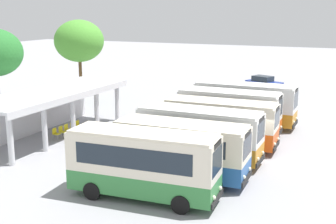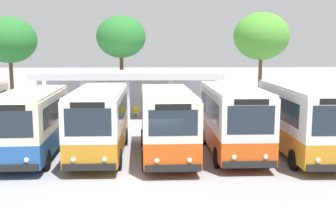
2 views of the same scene
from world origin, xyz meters
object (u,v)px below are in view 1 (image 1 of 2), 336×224
at_px(city_bus_fifth_blue, 229,111).
at_px(city_bus_fourth_amber, 220,122).
at_px(city_bus_second_in_row, 181,148).
at_px(waiting_chair_end_by_column, 56,133).
at_px(waiting_chair_middle_seat, 67,129).
at_px(city_bus_far_end_green, 245,103).
at_px(city_bus_middle_cream, 199,133).
at_px(waiting_chair_fifth_seat, 79,125).
at_px(parked_car_flank, 264,83).
at_px(waiting_chair_fourth_seat, 73,127).
at_px(waiting_chair_second_from_end, 62,131).
at_px(city_bus_nearest_orange, 143,162).

bearing_deg(city_bus_fifth_blue, city_bus_fourth_amber, -173.39).
xyz_separation_m(city_bus_second_in_row, city_bus_fourth_amber, (6.45, -0.16, 0.02)).
distance_m(waiting_chair_end_by_column, waiting_chair_middle_seat, 1.29).
relative_size(city_bus_second_in_row, city_bus_far_end_green, 0.93).
bearing_deg(city_bus_middle_cream, waiting_chair_fifth_seat, 76.44).
distance_m(city_bus_middle_cream, waiting_chair_middle_seat, 11.00).
relative_size(city_bus_second_in_row, city_bus_fourth_amber, 0.98).
relative_size(city_bus_middle_cream, waiting_chair_middle_seat, 8.90).
xyz_separation_m(parked_car_flank, waiting_chair_fourth_seat, (-24.86, 8.75, -0.30)).
bearing_deg(city_bus_middle_cream, city_bus_far_end_green, -1.49).
distance_m(city_bus_second_in_row, waiting_chair_second_from_end, 11.72).
height_order(city_bus_fourth_amber, parked_car_flank, city_bus_fourth_amber).
xyz_separation_m(waiting_chair_second_from_end, waiting_chair_middle_seat, (0.64, -0.00, 0.00)).
distance_m(waiting_chair_second_from_end, waiting_chair_middle_seat, 0.64).
distance_m(city_bus_second_in_row, waiting_chair_fifth_seat, 12.43).
bearing_deg(city_bus_nearest_orange, city_bus_fifth_blue, -1.81).
distance_m(city_bus_far_end_green, waiting_chair_fifth_seat, 13.17).
distance_m(city_bus_nearest_orange, city_bus_fourth_amber, 9.71).
xyz_separation_m(parked_car_flank, waiting_chair_second_from_end, (-26.15, 8.80, -0.30)).
xyz_separation_m(waiting_chair_end_by_column, waiting_chair_fourth_seat, (1.93, -0.11, 0.00)).
distance_m(city_bus_nearest_orange, waiting_chair_fifth_seat, 13.77).
height_order(city_bus_fifth_blue, waiting_chair_middle_seat, city_bus_fifth_blue).
xyz_separation_m(city_bus_nearest_orange, waiting_chair_second_from_end, (7.12, 10.36, -1.34)).
xyz_separation_m(city_bus_second_in_row, waiting_chair_fifth_seat, (5.83, 10.92, -1.23)).
bearing_deg(city_bus_fourth_amber, waiting_chair_fourth_seat, 96.54).
height_order(city_bus_nearest_orange, waiting_chair_second_from_end, city_bus_nearest_orange).
bearing_deg(parked_car_flank, city_bus_nearest_orange, -177.32).
relative_size(waiting_chair_end_by_column, waiting_chair_fifth_seat, 1.00).
distance_m(city_bus_nearest_orange, waiting_chair_second_from_end, 12.64).
bearing_deg(parked_car_flank, city_bus_middle_cream, -175.65).
distance_m(city_bus_far_end_green, waiting_chair_end_by_column, 14.82).
bearing_deg(waiting_chair_second_from_end, waiting_chair_fourth_seat, -2.34).
bearing_deg(waiting_chair_fifth_seat, parked_car_flank, -19.83).
bearing_deg(waiting_chair_fifth_seat, waiting_chair_fourth_seat, 178.42).
xyz_separation_m(city_bus_fourth_amber, city_bus_far_end_green, (6.45, 0.05, 0.10)).
xyz_separation_m(city_bus_fifth_blue, waiting_chair_second_from_end, (-5.79, 10.77, -1.31)).
bearing_deg(city_bus_middle_cream, parked_car_flank, 4.35).
bearing_deg(city_bus_nearest_orange, waiting_chair_fifth_seat, 48.67).
bearing_deg(parked_car_flank, city_bus_fifth_blue, -174.49).
distance_m(waiting_chair_end_by_column, waiting_chair_second_from_end, 0.65).
distance_m(city_bus_far_end_green, waiting_chair_second_from_end, 14.36).
distance_m(city_bus_middle_cream, waiting_chair_fifth_seat, 11.16).
relative_size(city_bus_middle_cream, waiting_chair_end_by_column, 8.90).
xyz_separation_m(city_bus_fourth_amber, waiting_chair_fifth_seat, (-0.63, 11.07, -1.24)).
distance_m(city_bus_nearest_orange, city_bus_middle_cream, 6.47).
xyz_separation_m(city_bus_middle_cream, city_bus_fourth_amber, (3.23, -0.30, -0.03)).
xyz_separation_m(city_bus_far_end_green, waiting_chair_fourth_seat, (-7.72, 11.05, -1.35)).
distance_m(city_bus_second_in_row, parked_car_flank, 30.13).
xyz_separation_m(city_bus_fourth_amber, waiting_chair_fourth_seat, (-1.27, 11.09, -1.24)).
relative_size(city_bus_second_in_row, waiting_chair_fourth_seat, 8.67).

